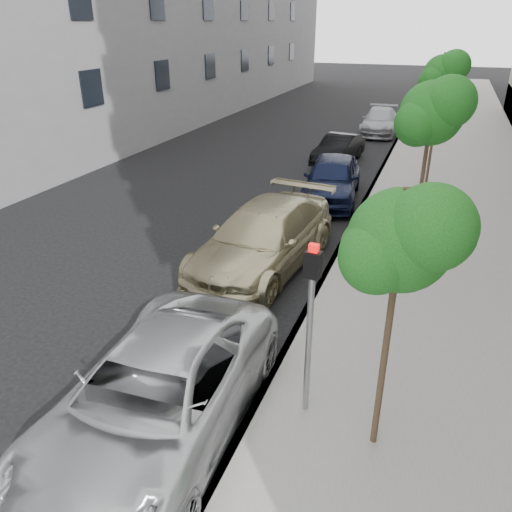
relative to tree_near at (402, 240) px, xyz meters
The scene contains 12 objects.
ground 5.05m from the tree_near, 155.05° to the right, with size 160.00×160.00×0.00m, color black.
sidewalk 22.80m from the tree_near, 87.27° to the left, with size 6.40×72.00×0.14m, color gray.
curb 22.86m from the tree_near, 95.21° to the left, with size 0.15×72.00×0.14m, color #9E9B93.
tree_near is the anchor object (origin of this frame).
tree_mid 6.53m from the tree_near, 90.00° to the left, with size 1.81×1.61×4.93m.
tree_far 13.03m from the tree_near, 90.00° to the left, with size 1.66×1.46×5.15m.
signal_pole 1.99m from the tree_near, 164.50° to the left, with size 0.26×0.21×3.05m.
minivan 4.44m from the tree_near, 164.21° to the right, with size 2.63×5.70×1.58m, color #B8BBBD.
suv 7.18m from the tree_near, 124.96° to the left, with size 2.39×5.87×1.70m, color tan.
sedan_blue 12.46m from the tree_near, 105.89° to the left, with size 1.95×4.85×1.65m, color black.
sedan_black 17.93m from the tree_near, 103.81° to the left, with size 1.36×3.91×1.29m, color black.
sedan_rear 25.10m from the tree_near, 97.67° to the left, with size 2.01×4.95×1.44m, color gray.
Camera 1 is at (3.51, -4.63, 6.12)m, focal length 35.00 mm.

